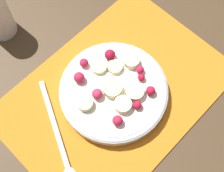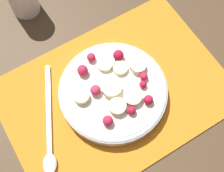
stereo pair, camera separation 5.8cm
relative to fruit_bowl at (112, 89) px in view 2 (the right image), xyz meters
The scene contains 4 objects.
ground_plane 0.02m from the fruit_bowl, 137.66° to the left, with size 3.00×3.00×0.00m, color #4C3823.
placemat 0.02m from the fruit_bowl, 137.66° to the left, with size 0.43×0.30×0.01m.
fruit_bowl is the anchor object (origin of this frame).
spoon 0.15m from the fruit_bowl, ahead, with size 0.11×0.20×0.01m.
Camera 2 is at (0.12, 0.19, 0.57)m, focal length 50.00 mm.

